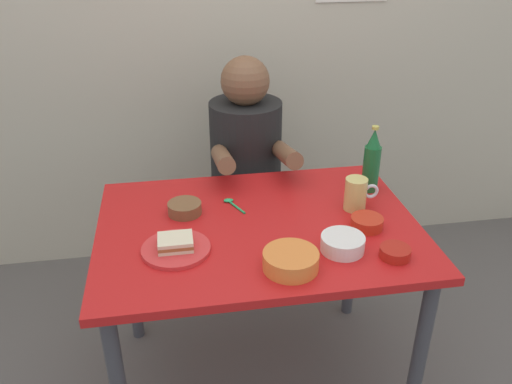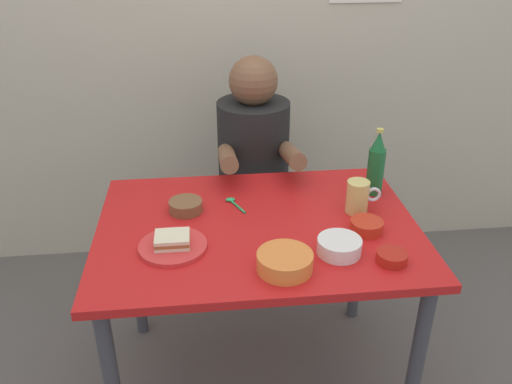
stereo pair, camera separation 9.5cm
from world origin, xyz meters
The scene contains 15 objects.
ground_plane centered at (0.00, 0.00, 0.00)m, with size 6.00×6.00×0.00m, color #59544F.
wall_back centered at (0.00, 1.05, 1.30)m, with size 4.40×0.09×2.60m.
dining_table centered at (0.00, 0.00, 0.65)m, with size 1.10×0.80×0.74m.
stool centered at (0.05, 0.63, 0.35)m, with size 0.34×0.34×0.45m.
person_seated centered at (0.05, 0.62, 0.77)m, with size 0.33×0.56×0.72m.
plate_orange centered at (-0.29, -0.12, 0.75)m, with size 0.22×0.22×0.01m, color red.
sandwich centered at (-0.29, -0.12, 0.77)m, with size 0.11×0.09×0.04m.
beer_mug centered at (0.36, 0.05, 0.80)m, with size 0.13×0.08×0.12m.
beer_bottle centered at (0.47, 0.18, 0.86)m, with size 0.06×0.06×0.26m.
rice_bowl_white centered at (0.24, -0.20, 0.77)m, with size 0.14×0.14×0.05m.
sauce_bowl_chili centered at (0.36, -0.08, 0.76)m, with size 0.11×0.11×0.04m.
sambal_bowl_red centered at (0.39, -0.26, 0.76)m, with size 0.10×0.10×0.03m.
soup_bowl_orange centered at (0.05, -0.27, 0.77)m, with size 0.17×0.17×0.05m.
condiment_bowl_brown centered at (-0.25, 0.12, 0.76)m, with size 0.12×0.12×0.04m.
spoon centered at (-0.07, 0.16, 0.75)m, with size 0.07×0.11×0.01m.
Camera 2 is at (-0.17, -1.54, 1.69)m, focal length 36.82 mm.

